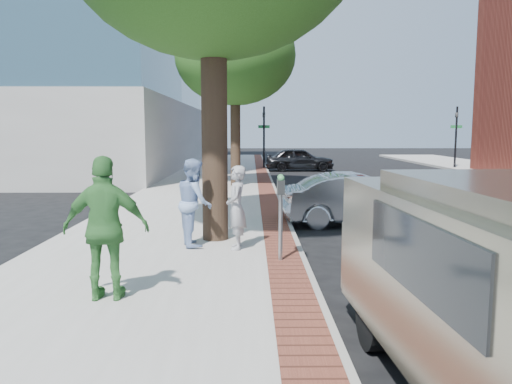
{
  "coord_description": "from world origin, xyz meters",
  "views": [
    {
      "loc": [
        0.14,
        -8.14,
        2.35
      ],
      "look_at": [
        0.23,
        1.24,
        1.2
      ],
      "focal_mm": 35.0,
      "sensor_mm": 36.0,
      "label": 1
    }
  ],
  "objects_px": {
    "sedan_silver": "(361,199)",
    "bg_car": "(300,159)",
    "person_gray": "(236,208)",
    "person_green": "(106,228)",
    "parking_meter": "(281,199)",
    "person_officer": "(194,202)"
  },
  "relations": [
    {
      "from": "sedan_silver",
      "to": "bg_car",
      "type": "distance_m",
      "value": 17.0
    },
    {
      "from": "person_gray",
      "to": "bg_car",
      "type": "distance_m",
      "value": 20.39
    },
    {
      "from": "person_green",
      "to": "sedan_silver",
      "type": "bearing_deg",
      "value": -129.22
    },
    {
      "from": "bg_car",
      "to": "person_green",
      "type": "bearing_deg",
      "value": 168.47
    },
    {
      "from": "sedan_silver",
      "to": "parking_meter",
      "type": "bearing_deg",
      "value": 148.02
    },
    {
      "from": "person_gray",
      "to": "person_officer",
      "type": "relative_size",
      "value": 0.93
    },
    {
      "from": "person_gray",
      "to": "person_officer",
      "type": "xyz_separation_m",
      "value": [
        -0.82,
        0.32,
        0.06
      ]
    },
    {
      "from": "parking_meter",
      "to": "person_gray",
      "type": "xyz_separation_m",
      "value": [
        -0.77,
        0.87,
        -0.27
      ]
    },
    {
      "from": "parking_meter",
      "to": "sedan_silver",
      "type": "height_order",
      "value": "parking_meter"
    },
    {
      "from": "bg_car",
      "to": "person_officer",
      "type": "bearing_deg",
      "value": 168.88
    },
    {
      "from": "parking_meter",
      "to": "person_green",
      "type": "distance_m",
      "value": 3.07
    },
    {
      "from": "person_green",
      "to": "bg_car",
      "type": "height_order",
      "value": "person_green"
    },
    {
      "from": "parking_meter",
      "to": "person_green",
      "type": "relative_size",
      "value": 0.78
    },
    {
      "from": "person_officer",
      "to": "person_green",
      "type": "relative_size",
      "value": 0.89
    },
    {
      "from": "person_green",
      "to": "bg_car",
      "type": "xyz_separation_m",
      "value": [
        4.73,
        22.95,
        -0.41
      ]
    },
    {
      "from": "person_gray",
      "to": "sedan_silver",
      "type": "bearing_deg",
      "value": 134.2
    },
    {
      "from": "person_green",
      "to": "bg_car",
      "type": "relative_size",
      "value": 0.47
    },
    {
      "from": "parking_meter",
      "to": "bg_car",
      "type": "height_order",
      "value": "parking_meter"
    },
    {
      "from": "person_officer",
      "to": "person_green",
      "type": "xyz_separation_m",
      "value": [
        -0.79,
        -3.12,
        0.1
      ]
    },
    {
      "from": "parking_meter",
      "to": "person_officer",
      "type": "bearing_deg",
      "value": 143.25
    },
    {
      "from": "person_officer",
      "to": "bg_car",
      "type": "bearing_deg",
      "value": -25.75
    },
    {
      "from": "person_officer",
      "to": "sedan_silver",
      "type": "xyz_separation_m",
      "value": [
        3.83,
        2.83,
        -0.34
      ]
    }
  ]
}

